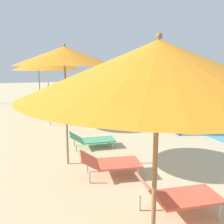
{
  "coord_description": "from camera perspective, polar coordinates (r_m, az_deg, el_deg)",
  "views": [
    {
      "loc": [
        -0.63,
        5.21,
        2.34
      ],
      "look_at": [
        1.13,
        10.2,
        1.35
      ],
      "focal_mm": 40.9,
      "sensor_mm": 36.0,
      "label": 1
    }
  ],
  "objects": [
    {
      "name": "lounger_farthest_shoreside",
      "position": [
        14.64,
        -11.72,
        2.21
      ],
      "size": [
        1.59,
        0.84,
        0.51
      ],
      "rotation": [
        0.0,
        0.0,
        -0.17
      ],
      "color": "#D8593F",
      "rests_on": "ground"
    },
    {
      "name": "umbrella_third",
      "position": [
        2.42,
        10.28,
        9.41
      ],
      "size": [
        2.56,
        2.56,
        2.62
      ],
      "color": "olive",
      "rests_on": "ground"
    },
    {
      "name": "umbrella_fifth",
      "position": [
        9.98,
        -14.25,
        10.61
      ],
      "size": [
        2.53,
        2.53,
        2.72
      ],
      "color": "silver",
      "rests_on": "ground"
    },
    {
      "name": "umbrella_farthest",
      "position": [
        13.47,
        -16.18,
        10.7
      ],
      "size": [
        2.2,
        2.2,
        2.72
      ],
      "color": "olive",
      "rests_on": "ground"
    },
    {
      "name": "umbrella_fourth",
      "position": [
        5.85,
        -10.59,
        12.16
      ],
      "size": [
        2.24,
        2.24,
        2.79
      ],
      "color": "olive",
      "rests_on": "ground"
    },
    {
      "name": "person_walking_near",
      "position": [
        8.69,
        14.87,
        1.76
      ],
      "size": [
        0.25,
        0.38,
        1.72
      ],
      "rotation": [
        0.0,
        0.0,
        3.06
      ],
      "color": "#334CB2",
      "rests_on": "ground"
    },
    {
      "name": "lounger_fourth_inland",
      "position": [
        5.49,
        -0.55,
        -11.21
      ],
      "size": [
        1.37,
        0.86,
        0.51
      ],
      "rotation": [
        0.0,
        0.0,
        -0.16
      ],
      "color": "#D8593F",
      "rests_on": "ground"
    },
    {
      "name": "lounger_third_shoreside",
      "position": [
        4.28,
        14.26,
        -17.63
      ],
      "size": [
        1.35,
        0.75,
        0.66
      ],
      "rotation": [
        0.0,
        0.0,
        -0.11
      ],
      "color": "#D8593F",
      "rests_on": "ground"
    },
    {
      "name": "lounger_fifth_shoreside",
      "position": [
        11.55,
        -10.03,
        0.42
      ],
      "size": [
        1.52,
        0.71,
        0.56
      ],
      "rotation": [
        0.0,
        0.0,
        -0.11
      ],
      "color": "#D8593F",
      "rests_on": "ground"
    },
    {
      "name": "lounger_fourth_shoreside",
      "position": [
        7.32,
        -4.63,
        -6.11
      ],
      "size": [
        1.35,
        0.69,
        0.45
      ],
      "rotation": [
        0.0,
        0.0,
        -0.1
      ],
      "color": "#4CA572",
      "rests_on": "ground"
    }
  ]
}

